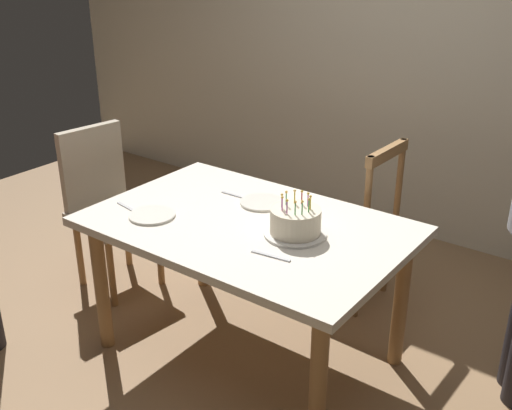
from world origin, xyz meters
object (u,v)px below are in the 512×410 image
dining_table (247,240)px  birthday_cake (295,222)px  chair_upholstered (106,199)px  plate_near_celebrant (152,215)px  plate_far_side (262,202)px  chair_spindle_back (353,224)px

dining_table → birthday_cake: birthday_cake is taller
chair_upholstered → birthday_cake: bearing=-3.0°
birthday_cake → plate_near_celebrant: bearing=-159.9°
birthday_cake → chair_upholstered: 1.39m
plate_far_side → chair_upholstered: bearing=-173.4°
dining_table → chair_upholstered: chair_upholstered is taller
plate_near_celebrant → chair_upholstered: (-0.72, 0.31, -0.21)m
chair_spindle_back → chair_upholstered: bearing=-150.9°
plate_far_side → chair_upholstered: (-1.05, -0.12, -0.21)m
chair_spindle_back → chair_upholstered: (-1.26, -0.70, 0.07)m
dining_table → birthday_cake: bearing=5.2°
dining_table → plate_far_side: bearing=108.7°
birthday_cake → chair_upholstered: bearing=177.0°
chair_spindle_back → chair_upholstered: 1.44m
chair_spindle_back → birthday_cake: bearing=-82.2°
birthday_cake → plate_near_celebrant: birthday_cake is taller
plate_far_side → chair_spindle_back: bearing=69.7°
plate_near_celebrant → chair_upholstered: chair_upholstered is taller
dining_table → birthday_cake: (0.25, 0.02, 0.15)m
dining_table → chair_spindle_back: size_ratio=1.54×
dining_table → plate_near_celebrant: 0.47m
dining_table → plate_far_side: size_ratio=6.63×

